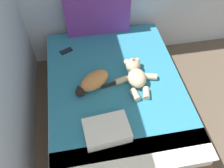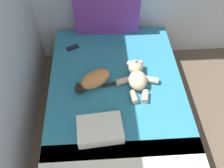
% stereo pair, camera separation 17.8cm
% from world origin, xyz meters
% --- Properties ---
extents(bed, '(1.47, 1.93, 0.52)m').
position_xyz_m(bed, '(0.96, 2.58, 0.26)').
color(bed, brown).
rests_on(bed, ground_plane).
extents(patterned_cushion, '(0.78, 0.12, 0.50)m').
position_xyz_m(patterned_cushion, '(0.90, 3.47, 0.78)').
color(patterned_cushion, '#72338C').
rests_on(patterned_cushion, bed).
extents(cat, '(0.44, 0.34, 0.15)m').
position_xyz_m(cat, '(0.73, 2.59, 0.60)').
color(cat, '#D18447').
rests_on(cat, bed).
extents(teddy_bear, '(0.46, 0.51, 0.17)m').
position_xyz_m(teddy_bear, '(1.18, 2.60, 0.60)').
color(teddy_bear, beige).
rests_on(teddy_bear, bed).
extents(cell_phone, '(0.16, 0.13, 0.01)m').
position_xyz_m(cell_phone, '(0.47, 3.17, 0.53)').
color(cell_phone, black).
rests_on(cell_phone, bed).
extents(throw_pillow, '(0.42, 0.31, 0.11)m').
position_xyz_m(throw_pillow, '(0.77, 2.03, 0.58)').
color(throw_pillow, white).
rests_on(throw_pillow, bed).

